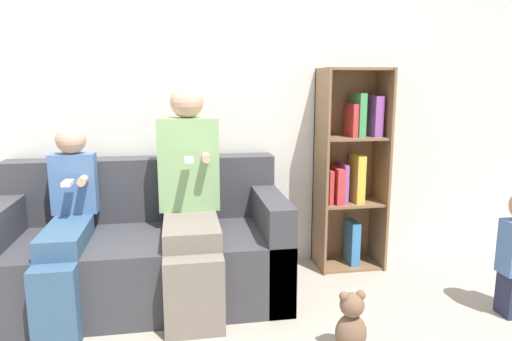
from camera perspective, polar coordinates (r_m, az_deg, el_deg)
name	(u,v)px	position (r m, az deg, el deg)	size (l,w,h in m)	color
ground_plane	(156,337)	(2.62, -12.45, -19.67)	(14.00, 14.00, 0.00)	#9E9384
back_wall	(154,90)	(3.23, -12.61, 9.75)	(10.00, 0.06, 2.55)	silver
couch	(143,251)	(2.97, -13.92, -9.74)	(1.74, 0.83, 0.84)	#38383D
adult_seated	(190,195)	(2.75, -8.25, -3.03)	(0.38, 0.75, 1.31)	#70665B
child_seated	(66,224)	(2.80, -22.61, -6.14)	(0.26, 0.76, 1.08)	#335170
bookshelf	(350,169)	(3.34, 11.65, 0.16)	(0.47, 0.32, 1.43)	brown
teddy_bear	(351,323)	(2.43, 11.82, -18.21)	(0.16, 0.13, 0.32)	brown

